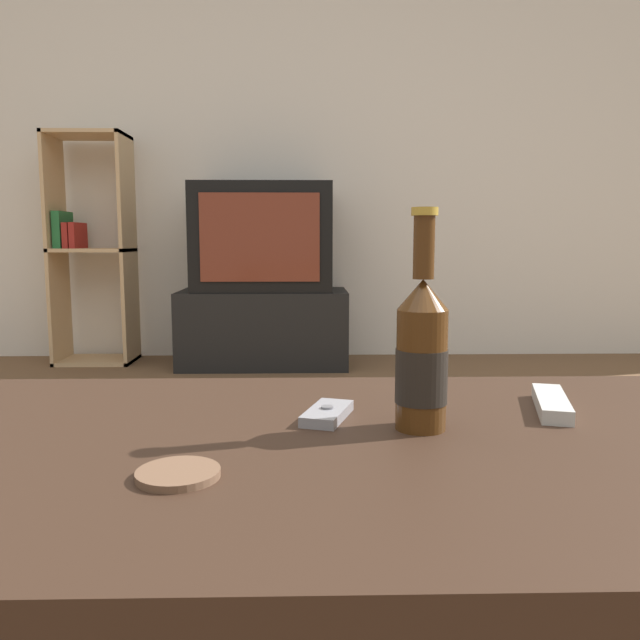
# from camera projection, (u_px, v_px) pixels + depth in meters

# --- Properties ---
(back_wall) EXTENTS (8.00, 0.05, 2.60)m
(back_wall) POSITION_uv_depth(u_px,v_px,m) (306.00, 135.00, 3.64)
(back_wall) COLOR silver
(back_wall) RESTS_ON ground_plane
(coffee_table) EXTENTS (1.18, 0.67, 0.46)m
(coffee_table) POSITION_uv_depth(u_px,v_px,m) (313.00, 492.00, 0.76)
(coffee_table) COLOR #332116
(coffee_table) RESTS_ON ground_plane
(tv_stand) EXTENTS (0.92, 0.48, 0.42)m
(tv_stand) POSITION_uv_depth(u_px,v_px,m) (264.00, 328.00, 3.46)
(tv_stand) COLOR black
(tv_stand) RESTS_ON ground_plane
(television) EXTENTS (0.74, 0.46, 0.58)m
(television) POSITION_uv_depth(u_px,v_px,m) (263.00, 238.00, 3.39)
(television) COLOR black
(television) RESTS_ON tv_stand
(bookshelf) EXTENTS (0.42, 0.30, 1.27)m
(bookshelf) POSITION_uv_depth(u_px,v_px,m) (89.00, 248.00, 3.48)
(bookshelf) COLOR tan
(bookshelf) RESTS_ON ground_plane
(beer_bottle) EXTENTS (0.07, 0.07, 0.28)m
(beer_bottle) POSITION_uv_depth(u_px,v_px,m) (422.00, 354.00, 0.77)
(beer_bottle) COLOR #47280F
(beer_bottle) RESTS_ON coffee_table
(cell_phone) EXTENTS (0.08, 0.11, 0.02)m
(cell_phone) POSITION_uv_depth(u_px,v_px,m) (327.00, 413.00, 0.83)
(cell_phone) COLOR gray
(cell_phone) RESTS_ON coffee_table
(remote_control) EXTENTS (0.08, 0.16, 0.02)m
(remote_control) POSITION_uv_depth(u_px,v_px,m) (551.00, 403.00, 0.87)
(remote_control) COLOR beige
(remote_control) RESTS_ON coffee_table
(coaster) EXTENTS (0.08, 0.08, 0.01)m
(coaster) POSITION_uv_depth(u_px,v_px,m) (178.00, 474.00, 0.62)
(coaster) COLOR brown
(coaster) RESTS_ON coffee_table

